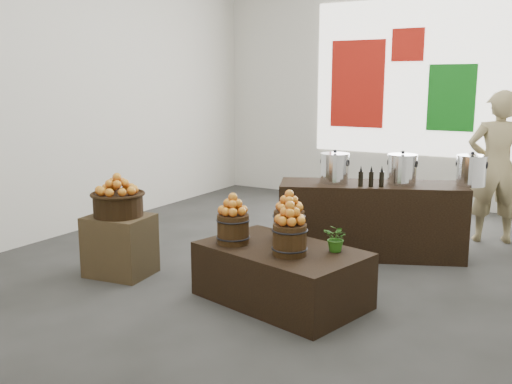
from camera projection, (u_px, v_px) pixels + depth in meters
The scene contains 24 objects.
ground at pixel (293, 257), 6.42m from camera, with size 7.00×7.00×0.00m, color #3B3A38.
back_wall at pixel (394, 78), 9.01m from camera, with size 6.00×0.04×4.00m, color silver.
back_opening at pixel (413, 78), 8.84m from camera, with size 3.20×0.02×2.40m, color white.
deco_red_left at pixel (357, 84), 9.30m from camera, with size 0.90×0.04×1.40m, color #B3170D.
deco_green_right at pixel (451, 98), 8.59m from camera, with size 0.70×0.04×1.00m, color #106915.
deco_red_upper at pixel (408, 45), 8.79m from camera, with size 0.50×0.04×0.50m, color #B3170D.
crate at pixel (120, 245), 5.79m from camera, with size 0.62×0.50×0.62m, color brown.
wicker_basket at pixel (118, 205), 5.71m from camera, with size 0.49×0.49×0.22m, color black.
apples_in_basket at pixel (117, 184), 5.67m from camera, with size 0.38×0.38×0.21m, color maroon, non-canonical shape.
display_table at pixel (281, 274), 5.09m from camera, with size 1.44×0.89×0.50m, color black.
apple_bucket_front_left at pixel (233, 229), 5.16m from camera, with size 0.29×0.29×0.27m, color #35200E.
apples_in_bucket_front_left at pixel (233, 204), 5.11m from camera, with size 0.22×0.22×0.19m, color maroon, non-canonical shape.
apple_bucket_front_right at pixel (290, 240), 4.81m from camera, with size 0.29×0.29×0.27m, color #35200E.
apples_in_bucket_front_right at pixel (290, 213), 4.77m from camera, with size 0.22×0.22×0.19m, color maroon, non-canonical shape.
apple_bucket_rear at pixel (289, 225), 5.30m from camera, with size 0.29×0.29×0.27m, color #35200E.
apples_in_bucket_rear at pixel (289, 201), 5.26m from camera, with size 0.22×0.22×0.19m, color maroon, non-canonical shape.
herb_garnish_right at pixel (337, 238), 4.91m from camera, with size 0.22×0.19×0.24m, color #235812.
herb_garnish_left at pixel (240, 220), 5.52m from camera, with size 0.14×0.11×0.25m, color #235812.
counter at pixel (370, 220), 6.42m from camera, with size 2.02×0.64×0.83m, color black.
stock_pot_left at pixel (335, 169), 6.36m from camera, with size 0.31×0.31×0.31m, color silver.
stock_pot_center at pixel (402, 170), 6.28m from camera, with size 0.31×0.31×0.31m, color silver.
stock_pot_right at pixel (471, 171), 6.19m from camera, with size 0.31×0.31×0.31m, color silver.
oil_cruets at pixel (374, 176), 6.12m from camera, with size 0.22×0.06×0.23m, color black, non-canonical shape.
shopper at pixel (496, 167), 6.89m from camera, with size 0.67×0.44×1.85m, color #93845A.
Camera 1 is at (2.75, -5.53, 1.95)m, focal length 40.00 mm.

